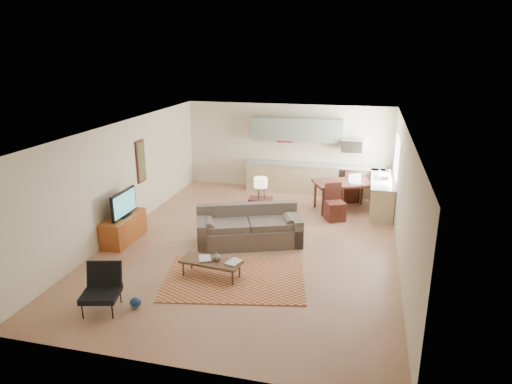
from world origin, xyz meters
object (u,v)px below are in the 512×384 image
(armchair, at_px, (101,290))
(tv_credenza, at_px, (124,228))
(sofa, at_px, (249,226))
(console_table, at_px, (261,211))
(dining_table, at_px, (343,196))
(coffee_table, at_px, (211,269))

(armchair, xyz_separation_m, tv_credenza, (-1.15, 2.82, -0.09))
(sofa, distance_m, armchair, 3.78)
(sofa, height_order, tv_credenza, sofa)
(sofa, relative_size, console_table, 3.53)
(dining_table, bearing_deg, console_table, -165.24)
(sofa, bearing_deg, console_table, 69.60)
(dining_table, bearing_deg, tv_credenza, -169.29)
(tv_credenza, xyz_separation_m, console_table, (2.88, 1.79, 0.04))
(armchair, bearing_deg, coffee_table, 33.74)
(console_table, height_order, dining_table, dining_table)
(tv_credenza, bearing_deg, sofa, 10.51)
(sofa, height_order, console_table, sofa)
(tv_credenza, bearing_deg, dining_table, 35.00)
(armchair, relative_size, console_table, 1.14)
(console_table, bearing_deg, coffee_table, -100.12)
(sofa, bearing_deg, armchair, -138.75)
(armchair, height_order, console_table, armchair)
(tv_credenza, xyz_separation_m, dining_table, (4.87, 3.41, 0.10))
(console_table, xyz_separation_m, dining_table, (1.99, 1.61, 0.06))
(sofa, distance_m, tv_credenza, 2.95)
(sofa, bearing_deg, coffee_table, -121.21)
(sofa, xyz_separation_m, tv_credenza, (-2.89, -0.54, -0.12))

